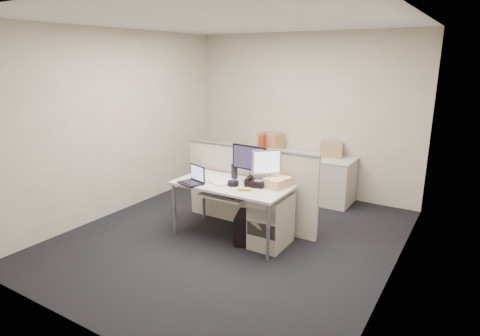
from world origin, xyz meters
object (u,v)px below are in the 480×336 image
Objects in this scene: monitor_main at (249,164)px; desk_phone at (255,183)px; desk at (232,189)px; laptop at (190,175)px.

desk_phone is (0.15, -0.10, -0.21)m from monitor_main.
monitor_main reaches higher than desk_phone.
desk is 3.08× the size of monitor_main.
desk is 0.33m from desk_phone.
desk_phone is at bearing -31.33° from monitor_main.
laptop is 0.83m from desk_phone.
desk is 0.56m from laptop.
laptop is at bearing -147.99° from desk.
laptop is at bearing -140.07° from monitor_main.
laptop reaches higher than desk_phone.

